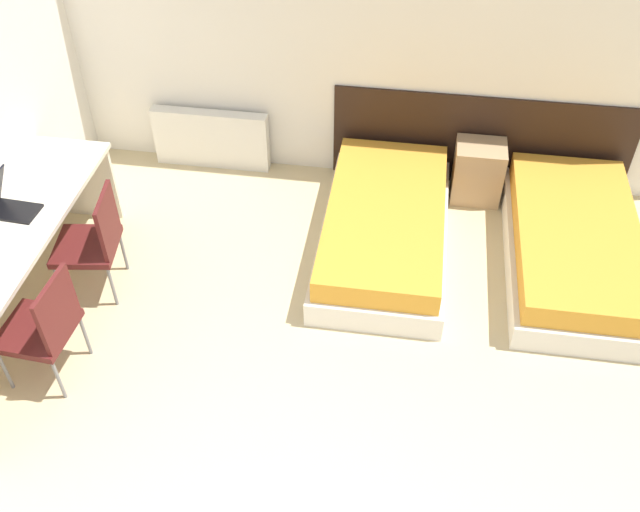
# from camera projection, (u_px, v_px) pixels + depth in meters

# --- Properties ---
(wall_back) EXTENTS (5.80, 0.05, 2.70)m
(wall_back) POSITION_uv_depth(u_px,v_px,m) (354.00, 29.00, 5.64)
(wall_back) COLOR white
(wall_back) RESTS_ON ground_plane
(headboard_panel) EXTENTS (2.54, 0.03, 0.86)m
(headboard_panel) POSITION_uv_depth(u_px,v_px,m) (480.00, 142.00, 6.12)
(headboard_panel) COLOR black
(headboard_panel) RESTS_ON ground_plane
(bed_near_window) EXTENTS (0.98, 1.90, 0.40)m
(bed_near_window) POSITION_uv_depth(u_px,v_px,m) (384.00, 228.00, 5.65)
(bed_near_window) COLOR silver
(bed_near_window) RESTS_ON ground_plane
(bed_near_door) EXTENTS (0.98, 1.90, 0.40)m
(bed_near_door) POSITION_uv_depth(u_px,v_px,m) (573.00, 246.00, 5.49)
(bed_near_door) COLOR silver
(bed_near_door) RESTS_ON ground_plane
(nightstand) EXTENTS (0.41, 0.35, 0.52)m
(nightstand) POSITION_uv_depth(u_px,v_px,m) (478.00, 172.00, 6.08)
(nightstand) COLOR tan
(nightstand) RESTS_ON ground_plane
(radiator) EXTENTS (1.05, 0.12, 0.55)m
(radiator) POSITION_uv_depth(u_px,v_px,m) (211.00, 139.00, 6.42)
(radiator) COLOR silver
(radiator) RESTS_ON ground_plane
(desk) EXTENTS (0.62, 2.49, 0.74)m
(desk) POSITION_uv_depth(u_px,v_px,m) (3.00, 260.00, 4.78)
(desk) COLOR beige
(desk) RESTS_ON ground_plane
(chair_near_laptop) EXTENTS (0.50, 0.50, 0.86)m
(chair_near_laptop) POSITION_uv_depth(u_px,v_px,m) (93.00, 239.00, 5.12)
(chair_near_laptop) COLOR #511919
(chair_near_laptop) RESTS_ON ground_plane
(chair_near_notebook) EXTENTS (0.47, 0.47, 0.86)m
(chair_near_notebook) POSITION_uv_depth(u_px,v_px,m) (44.00, 325.00, 4.52)
(chair_near_notebook) COLOR #511919
(chair_near_notebook) RESTS_ON ground_plane
(laptop) EXTENTS (0.35, 0.23, 0.33)m
(laptop) POSITION_uv_depth(u_px,v_px,m) (7.00, 204.00, 4.89)
(laptop) COLOR black
(laptop) RESTS_ON desk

